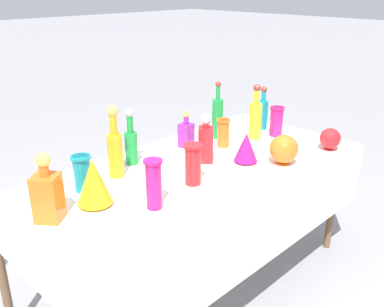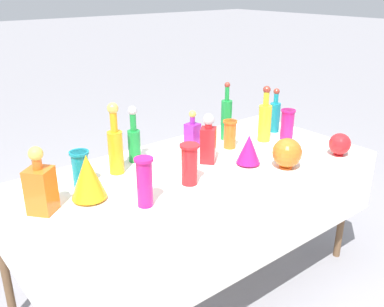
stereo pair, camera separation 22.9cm
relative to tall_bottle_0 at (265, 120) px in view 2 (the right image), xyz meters
name	(u,v)px [view 2 (the right image)]	position (x,y,z in m)	size (l,w,h in m)	color
ground_plane	(192,284)	(-0.66, -0.08, -0.90)	(40.00, 40.00, 0.00)	gray
display_table	(197,183)	(-0.66, -0.12, -0.20)	(2.09, 0.97, 0.76)	white
tall_bottle_0	(265,120)	(0.00, 0.00, 0.00)	(0.08, 0.08, 0.36)	yellow
tall_bottle_1	(115,146)	(-0.99, 0.15, 0.02)	(0.08, 0.08, 0.39)	orange
tall_bottle_2	(134,140)	(-0.83, 0.23, -0.01)	(0.07, 0.07, 0.33)	#198C38
tall_bottle_3	(275,115)	(0.19, 0.08, -0.02)	(0.07, 0.07, 0.30)	teal
tall_bottle_4	(226,118)	(-0.17, 0.18, 0.01)	(0.07, 0.07, 0.38)	#198C38
square_decanter_0	(192,133)	(-0.43, 0.20, -0.05)	(0.09, 0.09, 0.23)	purple
square_decanter_1	(40,186)	(-1.46, -0.01, -0.01)	(0.15, 0.15, 0.31)	orange
square_decanter_2	(208,141)	(-0.51, -0.04, -0.01)	(0.12, 0.12, 0.29)	red
slender_vase_0	(80,167)	(-1.20, 0.13, -0.04)	(0.10, 0.10, 0.18)	teal
slender_vase_1	(287,123)	(0.14, -0.07, -0.03)	(0.09, 0.09, 0.20)	#C61972
slender_vase_2	(145,181)	(-1.07, -0.25, -0.01)	(0.09, 0.09, 0.24)	#C61972
slender_vase_3	(230,133)	(-0.26, 0.05, -0.04)	(0.09, 0.09, 0.18)	orange
slender_vase_4	(189,163)	(-0.77, -0.20, -0.03)	(0.10, 0.10, 0.21)	red
fluted_vase_0	(88,177)	(-1.24, -0.03, -0.02)	(0.17, 0.17, 0.23)	orange
fluted_vase_1	(249,149)	(-0.36, -0.21, -0.05)	(0.14, 0.14, 0.17)	#C61972
round_bowl_0	(287,153)	(-0.23, -0.38, -0.05)	(0.16, 0.16, 0.17)	orange
round_bowl_1	(340,144)	(0.16, -0.45, -0.07)	(0.13, 0.13, 0.14)	red
price_tag_left	(321,161)	(-0.04, -0.47, -0.12)	(0.05, 0.01, 0.04)	white
price_tag_center	(147,237)	(-1.23, -0.51, -0.12)	(0.06, 0.01, 0.05)	white
cardboard_box_behind_left	(140,184)	(-0.30, 1.06, -0.77)	(0.52, 0.36, 0.34)	tan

